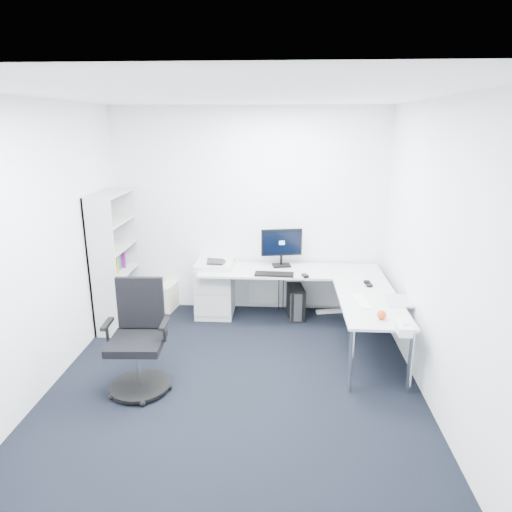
# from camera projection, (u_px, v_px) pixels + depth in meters

# --- Properties ---
(ground) EXTENTS (4.20, 4.20, 0.00)m
(ground) POSITION_uv_depth(u_px,v_px,m) (234.00, 390.00, 4.40)
(ground) COLOR black
(ceiling) EXTENTS (4.20, 4.20, 0.00)m
(ceiling) POSITION_uv_depth(u_px,v_px,m) (230.00, 95.00, 3.64)
(ceiling) COLOR white
(wall_back) EXTENTS (3.60, 0.02, 2.70)m
(wall_back) POSITION_uv_depth(u_px,v_px,m) (249.00, 212.00, 6.04)
(wall_back) COLOR white
(wall_back) RESTS_ON ground
(wall_front) EXTENTS (3.60, 0.02, 2.70)m
(wall_front) POSITION_uv_depth(u_px,v_px,m) (181.00, 391.00, 2.01)
(wall_front) COLOR white
(wall_front) RESTS_ON ground
(wall_left) EXTENTS (0.02, 4.20, 2.70)m
(wall_left) POSITION_uv_depth(u_px,v_px,m) (34.00, 253.00, 4.12)
(wall_left) COLOR white
(wall_left) RESTS_ON ground
(wall_right) EXTENTS (0.02, 4.20, 2.70)m
(wall_right) POSITION_uv_depth(u_px,v_px,m) (440.00, 260.00, 3.92)
(wall_right) COLOR white
(wall_right) RESTS_ON ground
(l_desk) EXTENTS (2.31, 1.30, 0.68)m
(l_desk) POSITION_uv_depth(u_px,v_px,m) (290.00, 304.00, 5.62)
(l_desk) COLOR #BABCBC
(l_desk) RESTS_ON ground
(drawer_pedestal) EXTENTS (0.48, 0.60, 0.74)m
(drawer_pedestal) POSITION_uv_depth(u_px,v_px,m) (215.00, 287.00, 6.10)
(drawer_pedestal) COLOR #BABCBC
(drawer_pedestal) RESTS_ON ground
(bookshelf) EXTENTS (0.33, 0.84, 1.69)m
(bookshelf) POSITION_uv_depth(u_px,v_px,m) (115.00, 261.00, 5.65)
(bookshelf) COLOR #B6B8B8
(bookshelf) RESTS_ON ground
(task_chair) EXTENTS (0.63, 0.63, 1.07)m
(task_chair) POSITION_uv_depth(u_px,v_px,m) (136.00, 340.00, 4.26)
(task_chair) COLOR black
(task_chair) RESTS_ON ground
(black_pc_tower) EXTENTS (0.25, 0.45, 0.41)m
(black_pc_tower) POSITION_uv_depth(u_px,v_px,m) (296.00, 302.00, 6.03)
(black_pc_tower) COLOR black
(black_pc_tower) RESTS_ON ground
(beige_pc_tower) EXTENTS (0.23, 0.41, 0.36)m
(beige_pc_tower) POSITION_uv_depth(u_px,v_px,m) (169.00, 296.00, 6.29)
(beige_pc_tower) COLOR beige
(beige_pc_tower) RESTS_ON ground
(power_strip) EXTENTS (0.37, 0.14, 0.04)m
(power_strip) POSITION_uv_depth(u_px,v_px,m) (329.00, 311.00, 6.19)
(power_strip) COLOR white
(power_strip) RESTS_ON ground
(monitor) EXTENTS (0.56, 0.26, 0.51)m
(monitor) POSITION_uv_depth(u_px,v_px,m) (282.00, 247.00, 5.91)
(monitor) COLOR black
(monitor) RESTS_ON l_desk
(black_keyboard) EXTENTS (0.49, 0.19, 0.02)m
(black_keyboard) POSITION_uv_depth(u_px,v_px,m) (274.00, 274.00, 5.63)
(black_keyboard) COLOR black
(black_keyboard) RESTS_ON l_desk
(mouse) EXTENTS (0.09, 0.11, 0.03)m
(mouse) POSITION_uv_depth(u_px,v_px,m) (305.00, 276.00, 5.56)
(mouse) COLOR black
(mouse) RESTS_ON l_desk
(desk_phone) EXTENTS (0.23, 0.23, 0.14)m
(desk_phone) POSITION_uv_depth(u_px,v_px,m) (216.00, 263.00, 5.88)
(desk_phone) COLOR #2A2A2C
(desk_phone) RESTS_ON l_desk
(laptop) EXTENTS (0.40, 0.39, 0.26)m
(laptop) POSITION_uv_depth(u_px,v_px,m) (400.00, 290.00, 4.76)
(laptop) COLOR silver
(laptop) RESTS_ON l_desk
(white_keyboard) EXTENTS (0.16, 0.41, 0.01)m
(white_keyboard) POSITION_uv_depth(u_px,v_px,m) (362.00, 301.00, 4.79)
(white_keyboard) COLOR white
(white_keyboard) RESTS_ON l_desk
(headphones) EXTENTS (0.13, 0.19, 0.05)m
(headphones) POSITION_uv_depth(u_px,v_px,m) (368.00, 283.00, 5.29)
(headphones) COLOR black
(headphones) RESTS_ON l_desk
(orange_fruit) EXTENTS (0.09, 0.09, 0.09)m
(orange_fruit) POSITION_uv_depth(u_px,v_px,m) (382.00, 315.00, 4.36)
(orange_fruit) COLOR #D04C12
(orange_fruit) RESTS_ON l_desk
(tissue_box) EXTENTS (0.12, 0.23, 0.08)m
(tissue_box) POSITION_uv_depth(u_px,v_px,m) (403.00, 328.00, 4.08)
(tissue_box) COLOR white
(tissue_box) RESTS_ON l_desk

